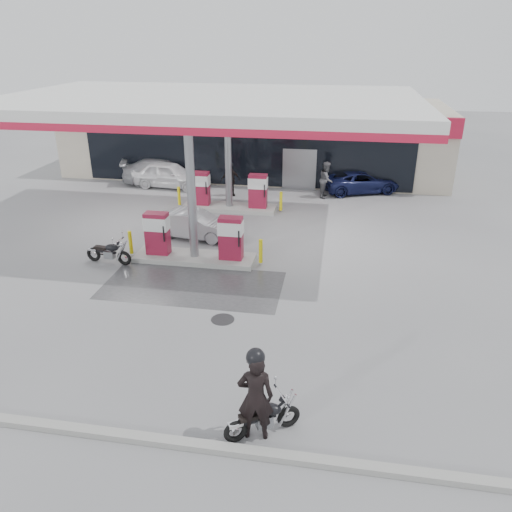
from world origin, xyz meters
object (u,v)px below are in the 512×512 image
(sedan_white, at_px, (169,175))
(hatchback_silver, at_px, (194,224))
(main_motorcycle, at_px, (264,419))
(pump_island_near, at_px, (194,242))
(parked_car_right, at_px, (361,182))
(parked_motorcycle, at_px, (109,253))
(parked_car_left, at_px, (165,171))
(biker_walking, at_px, (230,180))
(attendant, at_px, (326,180))
(pump_island_far, at_px, (229,195))
(biker_main, at_px, (256,397))

(sedan_white, relative_size, hatchback_silver, 1.18)
(main_motorcycle, bearing_deg, hatchback_silver, 82.29)
(pump_island_near, bearing_deg, parked_car_right, 57.77)
(parked_motorcycle, bearing_deg, sedan_white, 102.27)
(pump_island_near, xyz_separation_m, main_motorcycle, (3.91, -8.35, -0.32))
(parked_car_left, distance_m, biker_walking, 4.56)
(parked_car_left, height_order, parked_car_right, parked_car_left)
(main_motorcycle, bearing_deg, parked_car_right, 51.49)
(main_motorcycle, relative_size, attendant, 0.84)
(attendant, distance_m, parked_car_left, 9.18)
(pump_island_far, height_order, sedan_white, pump_island_far)
(pump_island_near, distance_m, attendant, 9.88)
(biker_main, relative_size, parked_motorcycle, 1.12)
(biker_main, relative_size, sedan_white, 0.50)
(pump_island_far, height_order, main_motorcycle, pump_island_far)
(parked_motorcycle, height_order, parked_car_right, parked_car_right)
(sedan_white, distance_m, parked_car_right, 10.40)
(pump_island_far, bearing_deg, parked_car_left, 138.98)
(parked_car_left, distance_m, parked_car_right, 10.90)
(main_motorcycle, bearing_deg, pump_island_far, 74.18)
(pump_island_near, bearing_deg, biker_main, -66.05)
(biker_walking, bearing_deg, main_motorcycle, -99.06)
(pump_island_near, xyz_separation_m, pump_island_far, (0.00, 6.00, 0.00))
(pump_island_near, relative_size, parked_car_left, 1.09)
(pump_island_near, height_order, biker_main, biker_main)
(parked_motorcycle, height_order, hatchback_silver, hatchback_silver)
(pump_island_far, relative_size, parked_car_left, 1.09)
(main_motorcycle, distance_m, hatchback_silver, 11.49)
(pump_island_near, relative_size, sedan_white, 1.25)
(pump_island_near, distance_m, hatchback_silver, 2.30)
(parked_motorcycle, bearing_deg, hatchback_silver, 58.03)
(pump_island_near, height_order, sedan_white, pump_island_near)
(pump_island_near, relative_size, parked_car_right, 1.25)
(pump_island_near, distance_m, parked_car_right, 11.82)
(pump_island_far, bearing_deg, biker_walking, 100.54)
(parked_motorcycle, height_order, attendant, attendant)
(parked_car_left, bearing_deg, biker_main, -172.49)
(main_motorcycle, height_order, sedan_white, sedan_white)
(pump_island_far, bearing_deg, sedan_white, 141.80)
(pump_island_near, bearing_deg, parked_motorcycle, -165.08)
(biker_main, xyz_separation_m, parked_car_left, (-8.35, 18.45, -0.33))
(pump_island_far, distance_m, main_motorcycle, 14.87)
(pump_island_far, xyz_separation_m, parked_motorcycle, (-3.01, -6.80, -0.30))
(parked_motorcycle, height_order, parked_car_left, parked_car_left)
(biker_walking, bearing_deg, parked_car_right, -8.69)
(attendant, bearing_deg, pump_island_near, 160.34)
(main_motorcycle, xyz_separation_m, hatchback_silver, (-4.56, 10.55, 0.18))
(hatchback_silver, height_order, parked_car_right, hatchback_silver)
(biker_walking, bearing_deg, pump_island_near, -110.84)
(sedan_white, distance_m, attendant, 8.58)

